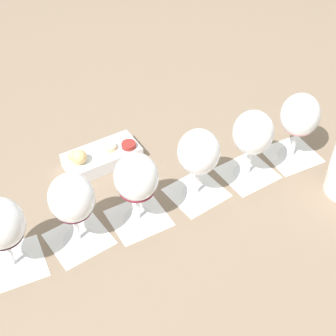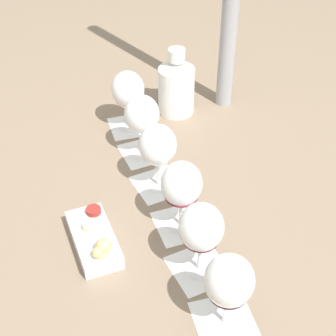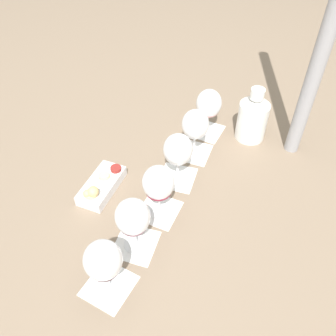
% 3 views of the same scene
% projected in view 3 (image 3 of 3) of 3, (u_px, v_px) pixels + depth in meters
% --- Properties ---
extents(ground_plane, '(8.00, 8.00, 0.00)m').
position_uv_depth(ground_plane, '(167.00, 193.00, 1.12)').
color(ground_plane, '#7F6B56').
extents(tasting_card_0, '(0.16, 0.16, 0.00)m').
position_uv_depth(tasting_card_0, '(206.00, 131.00, 1.34)').
color(tasting_card_0, white).
rests_on(tasting_card_0, ground_plane).
extents(tasting_card_1, '(0.15, 0.15, 0.00)m').
position_uv_depth(tasting_card_1, '(193.00, 152.00, 1.25)').
color(tasting_card_1, white).
rests_on(tasting_card_1, ground_plane).
extents(tasting_card_2, '(0.15, 0.15, 0.00)m').
position_uv_depth(tasting_card_2, '(177.00, 177.00, 1.17)').
color(tasting_card_2, white).
rests_on(tasting_card_2, ground_plane).
extents(tasting_card_3, '(0.16, 0.15, 0.00)m').
position_uv_depth(tasting_card_3, '(159.00, 210.00, 1.07)').
color(tasting_card_3, white).
rests_on(tasting_card_3, ground_plane).
extents(tasting_card_4, '(0.15, 0.15, 0.00)m').
position_uv_depth(tasting_card_4, '(136.00, 244.00, 0.98)').
color(tasting_card_4, white).
rests_on(tasting_card_4, ground_plane).
extents(tasting_card_5, '(0.16, 0.16, 0.00)m').
position_uv_depth(tasting_card_5, '(109.00, 286.00, 0.90)').
color(tasting_card_5, white).
rests_on(tasting_card_5, ground_plane).
extents(wine_glass_0, '(0.09, 0.09, 0.17)m').
position_uv_depth(wine_glass_0, '(209.00, 105.00, 1.26)').
color(wine_glass_0, white).
rests_on(wine_glass_0, tasting_card_0).
extents(wine_glass_1, '(0.09, 0.09, 0.17)m').
position_uv_depth(wine_glass_1, '(195.00, 126.00, 1.17)').
color(wine_glass_1, white).
rests_on(wine_glass_1, tasting_card_1).
extents(wine_glass_2, '(0.09, 0.09, 0.17)m').
position_uv_depth(wine_glass_2, '(178.00, 151.00, 1.08)').
color(wine_glass_2, white).
rests_on(wine_glass_2, tasting_card_2).
extents(wine_glass_3, '(0.09, 0.09, 0.17)m').
position_uv_depth(wine_glass_3, '(158.00, 184.00, 0.99)').
color(wine_glass_3, white).
rests_on(wine_glass_3, tasting_card_3).
extents(wine_glass_4, '(0.09, 0.09, 0.17)m').
position_uv_depth(wine_glass_4, '(133.00, 218.00, 0.90)').
color(wine_glass_4, white).
rests_on(wine_glass_4, tasting_card_4).
extents(wine_glass_5, '(0.09, 0.09, 0.17)m').
position_uv_depth(wine_glass_5, '(103.00, 262.00, 0.81)').
color(wine_glass_5, white).
rests_on(wine_glass_5, tasting_card_5).
extents(ceramic_vase, '(0.11, 0.11, 0.20)m').
position_uv_depth(ceramic_vase, '(253.00, 117.00, 1.26)').
color(ceramic_vase, white).
rests_on(ceramic_vase, ground_plane).
extents(snack_dish, '(0.20, 0.15, 0.07)m').
position_uv_depth(snack_dish, '(101.00, 186.00, 1.11)').
color(snack_dish, silver).
rests_on(snack_dish, ground_plane).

